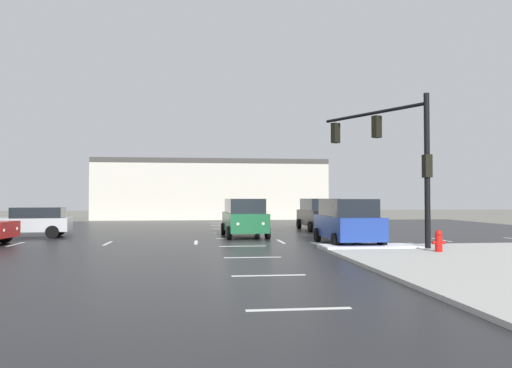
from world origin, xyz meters
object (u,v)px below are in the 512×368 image
object	(u,v)px
suv_blue	(347,221)
sedan_silver	(28,222)
suv_black	(319,214)
fire_hydrant	(439,241)
suv_green	(244,217)
traffic_signal_mast	(395,147)

from	to	relation	value
suv_blue	sedan_silver	xyz separation A→B (m)	(-15.36, 5.88, -0.24)
suv_blue	suv_black	world-z (taller)	same
fire_hydrant	sedan_silver	size ratio (longest dim) A/B	0.17
fire_hydrant	suv_green	xyz separation A→B (m)	(-6.27, 9.12, 0.55)
traffic_signal_mast	fire_hydrant	bearing A→B (deg)	163.41
traffic_signal_mast	suv_blue	size ratio (longest dim) A/B	1.25
suv_blue	suv_black	xyz separation A→B (m)	(1.17, 9.78, 0.00)
traffic_signal_mast	fire_hydrant	size ratio (longest dim) A/B	7.64
suv_blue	suv_green	xyz separation A→B (m)	(-4.08, 5.12, 0.00)
traffic_signal_mast	suv_blue	xyz separation A→B (m)	(-1.63, 1.38, -3.12)
fire_hydrant	suv_black	size ratio (longest dim) A/B	0.16
fire_hydrant	suv_black	xyz separation A→B (m)	(-1.01, 13.77, 0.55)
suv_blue	suv_black	size ratio (longest dim) A/B	1.00
sedan_silver	suv_green	bearing A→B (deg)	170.56
suv_black	traffic_signal_mast	bearing A→B (deg)	-178.24
fire_hydrant	suv_green	size ratio (longest dim) A/B	0.16
suv_blue	suv_green	size ratio (longest dim) A/B	0.99
sedan_silver	suv_black	bearing A→B (deg)	-172.32
sedan_silver	traffic_signal_mast	bearing A→B (deg)	151.26
suv_green	sedan_silver	xyz separation A→B (m)	(-11.27, 0.76, -0.24)
traffic_signal_mast	sedan_silver	bearing A→B (deg)	38.28
suv_blue	traffic_signal_mast	bearing A→B (deg)	-129.38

